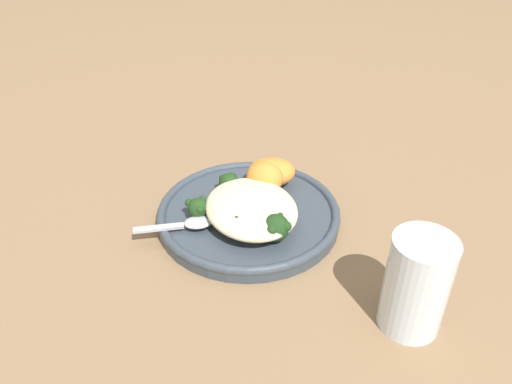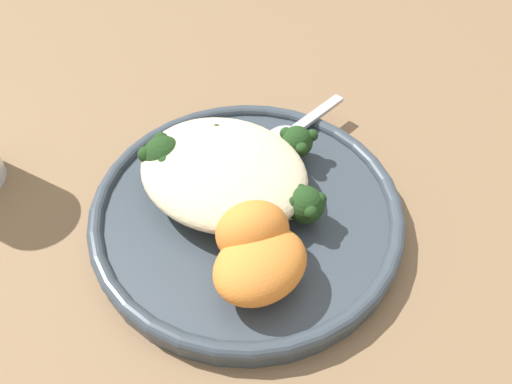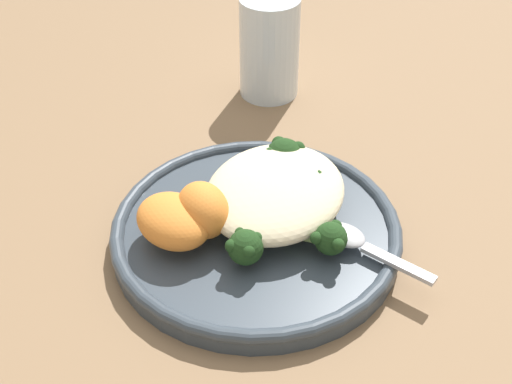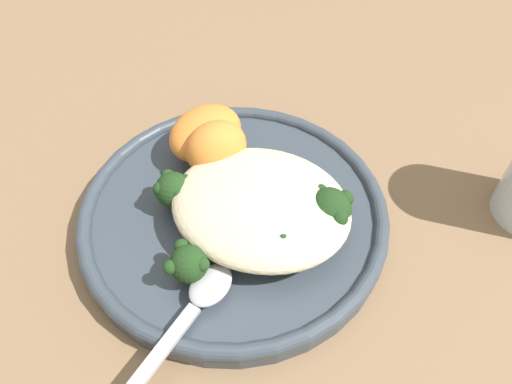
# 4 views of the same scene
# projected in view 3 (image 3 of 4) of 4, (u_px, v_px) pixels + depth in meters

# --- Properties ---
(ground_plane) EXTENTS (4.00, 4.00, 0.00)m
(ground_plane) POSITION_uv_depth(u_px,v_px,m) (267.00, 259.00, 0.59)
(ground_plane) COLOR #846647
(plate) EXTENTS (0.24, 0.24, 0.02)m
(plate) POSITION_uv_depth(u_px,v_px,m) (256.00, 232.00, 0.60)
(plate) COLOR #38424C
(plate) RESTS_ON ground_plane
(quinoa_mound) EXTENTS (0.13, 0.11, 0.03)m
(quinoa_mound) POSITION_uv_depth(u_px,v_px,m) (275.00, 192.00, 0.60)
(quinoa_mound) COLOR beige
(quinoa_mound) RESTS_ON plate
(broccoli_stalk_0) EXTENTS (0.08, 0.06, 0.03)m
(broccoli_stalk_0) POSITION_uv_depth(u_px,v_px,m) (244.00, 237.00, 0.56)
(broccoli_stalk_0) COLOR #9EBC66
(broccoli_stalk_0) RESTS_ON plate
(broccoli_stalk_1) EXTENTS (0.04, 0.11, 0.03)m
(broccoli_stalk_1) POSITION_uv_depth(u_px,v_px,m) (304.00, 229.00, 0.57)
(broccoli_stalk_1) COLOR #9EBC66
(broccoli_stalk_1) RESTS_ON plate
(broccoli_stalk_2) EXTENTS (0.07, 0.08, 0.03)m
(broccoli_stalk_2) POSITION_uv_depth(u_px,v_px,m) (299.00, 190.00, 0.60)
(broccoli_stalk_2) COLOR #9EBC66
(broccoli_stalk_2) RESTS_ON plate
(broccoli_stalk_3) EXTENTS (0.09, 0.04, 0.03)m
(broccoli_stalk_3) POSITION_uv_depth(u_px,v_px,m) (276.00, 165.00, 0.63)
(broccoli_stalk_3) COLOR #9EBC66
(broccoli_stalk_3) RESTS_ON plate
(sweet_potato_chunk_0) EXTENTS (0.06, 0.07, 0.04)m
(sweet_potato_chunk_0) POSITION_uv_depth(u_px,v_px,m) (203.00, 210.00, 0.57)
(sweet_potato_chunk_0) COLOR orange
(sweet_potato_chunk_0) RESTS_ON plate
(sweet_potato_chunk_1) EXTENTS (0.07, 0.08, 0.04)m
(sweet_potato_chunk_1) POSITION_uv_depth(u_px,v_px,m) (174.00, 221.00, 0.57)
(sweet_potato_chunk_1) COLOR orange
(sweet_potato_chunk_1) RESTS_ON plate
(spoon) EXTENTS (0.04, 0.10, 0.01)m
(spoon) POSITION_uv_depth(u_px,v_px,m) (356.00, 241.00, 0.57)
(spoon) COLOR #B7B7BC
(spoon) RESTS_ON plate
(water_glass) EXTENTS (0.06, 0.06, 0.11)m
(water_glass) POSITION_uv_depth(u_px,v_px,m) (269.00, 47.00, 0.76)
(water_glass) COLOR silver
(water_glass) RESTS_ON ground_plane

